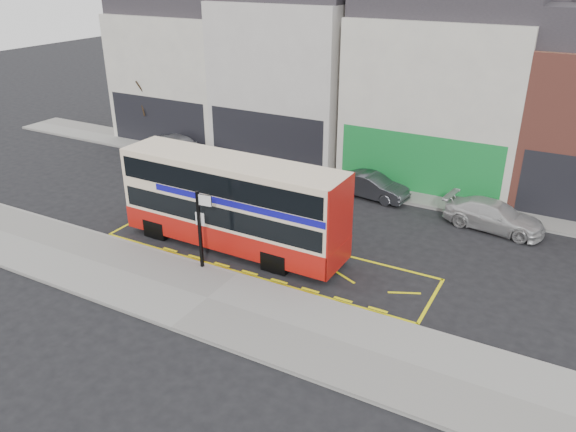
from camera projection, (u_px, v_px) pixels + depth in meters
The scene contains 15 objects.
ground at pixel (243, 272), 21.85m from camera, with size 120.00×120.00×0.00m, color black.
pavement at pixel (207, 299), 19.99m from camera, with size 40.00×4.00×0.15m, color gray.
kerb at pixel (237, 275), 21.52m from camera, with size 40.00×0.15×0.15m, color gray.
far_pavement at pixel (352, 181), 30.59m from camera, with size 50.00×3.00×0.15m, color gray.
road_markings at pixel (264, 255), 23.13m from camera, with size 14.00×3.40×0.01m, color yellow, non-canonical shape.
terrace_far_left at pixel (193, 62), 37.69m from camera, with size 8.00×8.01×10.80m.
terrace_left at pixel (298, 64), 33.99m from camera, with size 8.00×8.01×11.80m.
terrace_green_shop at pixel (446, 83), 30.16m from camera, with size 9.00×8.01×11.30m.
double_decker_bus at pixel (233, 203), 22.92m from camera, with size 9.78×2.36×3.90m.
bus_stop_post at pixel (201, 223), 21.18m from camera, with size 0.79×0.16×3.18m.
car_silver at pixel (181, 147), 34.03m from camera, with size 1.72×4.27×1.46m, color silver.
car_grey at pixel (372, 186), 28.49m from camera, with size 1.32×3.80×1.25m, color #393B40.
car_white at pixel (494, 216), 25.14m from camera, with size 1.80×4.42×1.28m, color #BABABA.
street_tree_left at pixel (148, 87), 36.09m from camera, with size 2.45×2.45×5.30m.
street_tree_right at pixel (463, 124), 27.63m from camera, with size 2.53×2.53×5.47m.
Camera 1 is at (10.66, -15.77, 11.11)m, focal length 35.00 mm.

